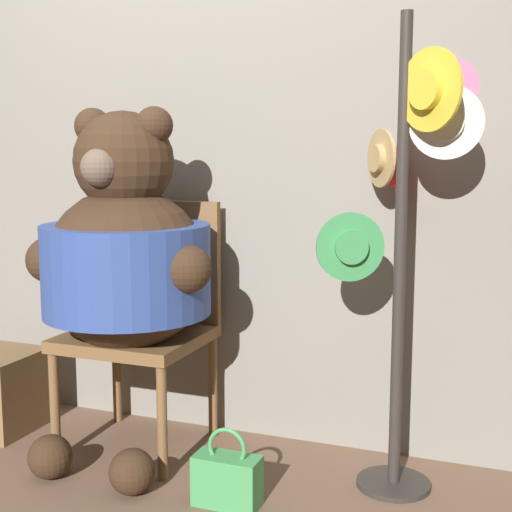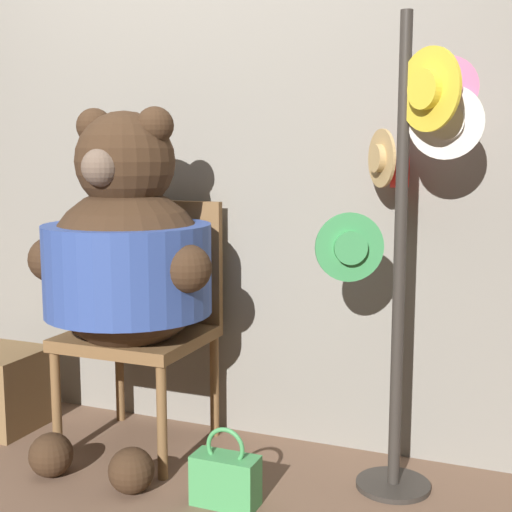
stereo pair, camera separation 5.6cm
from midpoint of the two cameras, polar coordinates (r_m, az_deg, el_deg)
ground_plane at (r=2.83m, az=-8.64°, el=-18.16°), size 14.00×14.00×0.00m
wall_back at (r=3.19m, az=-2.26°, el=7.72°), size 8.00×0.10×2.45m
chair at (r=3.12m, az=-8.11°, el=-4.55°), size 0.55×0.53×1.05m
teddy_bear at (r=2.91m, az=-9.78°, el=-0.16°), size 0.82×0.72×1.43m
hat_display_rack at (r=2.62m, az=12.46°, el=3.71°), size 0.55×0.48×1.74m
handbag_on_ground at (r=2.67m, az=-1.83°, el=-17.36°), size 0.24×0.11×0.29m
wooden_crate at (r=3.53m, az=-19.27°, el=-9.98°), size 0.36×0.36×0.36m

